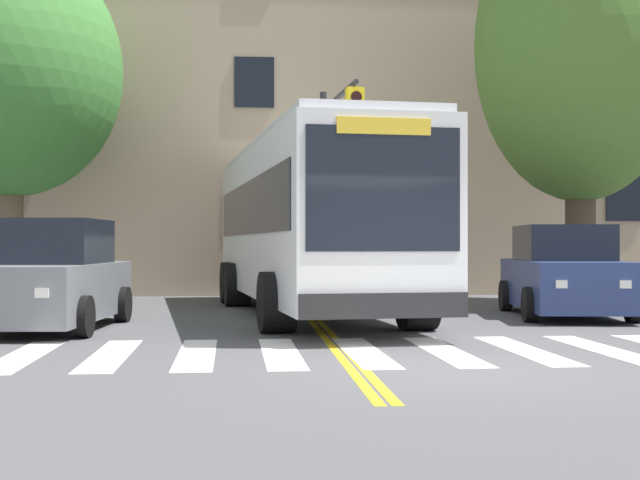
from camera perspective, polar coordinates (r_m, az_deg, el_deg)
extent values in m
plane|color=#4C4C4F|center=(10.61, 8.93, -8.17)|extent=(120.00, 120.00, 0.00)
cube|color=white|center=(12.28, -18.45, -7.05)|extent=(0.55, 3.43, 0.01)
cube|color=white|center=(12.08, -13.24, -7.17)|extent=(0.55, 3.43, 0.01)
cube|color=white|center=(11.99, -7.90, -7.23)|extent=(0.55, 3.43, 0.01)
cube|color=white|center=(12.00, -2.53, -7.22)|extent=(0.55, 3.43, 0.01)
cube|color=white|center=(12.11, 2.79, -7.16)|extent=(0.55, 3.43, 0.01)
cube|color=white|center=(12.32, 7.97, -7.04)|extent=(0.55, 3.43, 0.01)
cube|color=white|center=(12.63, 12.94, -6.87)|extent=(0.55, 3.43, 0.01)
cube|color=white|center=(13.03, 17.62, -6.66)|extent=(0.55, 3.43, 0.01)
cube|color=gold|center=(26.01, -2.02, -3.43)|extent=(0.12, 36.00, 0.01)
cube|color=gold|center=(26.02, -1.67, -3.43)|extent=(0.12, 36.00, 0.01)
cube|color=white|center=(18.35, -0.74, 1.10)|extent=(3.83, 11.92, 2.96)
cube|color=black|center=(18.63, 3.09, 1.99)|extent=(1.26, 10.70, 1.07)
cube|color=black|center=(18.17, -4.66, 2.05)|extent=(1.26, 10.70, 1.07)
cube|color=black|center=(12.64, 4.12, 3.30)|extent=(2.24, 0.28, 1.78)
cube|color=yellow|center=(12.73, 4.12, 7.29)|extent=(1.37, 0.19, 0.24)
cube|color=#232326|center=(12.62, 4.15, -4.21)|extent=(2.45, 0.38, 0.36)
cube|color=silver|center=(18.45, -0.74, 5.95)|extent=(3.63, 11.43, 0.16)
cylinder|color=black|center=(15.14, 6.25, -3.86)|extent=(0.67, 1.06, 1.01)
cylinder|color=black|center=(14.60, -2.77, -4.00)|extent=(0.67, 1.06, 1.01)
cylinder|color=black|center=(21.18, 1.15, -2.82)|extent=(0.67, 1.06, 1.01)
cylinder|color=black|center=(20.80, -5.32, -2.86)|extent=(0.67, 1.06, 1.01)
cylinder|color=black|center=(22.26, 0.54, -2.69)|extent=(0.67, 1.06, 1.01)
cylinder|color=black|center=(21.90, -5.61, -2.73)|extent=(0.67, 1.06, 1.01)
cube|color=slate|center=(15.87, -16.79, -3.15)|extent=(2.12, 4.61, 0.94)
cube|color=black|center=(15.98, -16.65, -0.09)|extent=(1.76, 2.27, 0.76)
cube|color=white|center=(13.55, -17.38, -3.26)|extent=(0.20, 0.06, 0.14)
cylinder|color=black|center=(14.31, -14.90, -4.77)|extent=(0.27, 0.68, 0.66)
cylinder|color=black|center=(17.01, -12.51, -4.04)|extent=(0.27, 0.68, 0.66)
cylinder|color=black|center=(17.49, -18.33, -3.93)|extent=(0.27, 0.68, 0.66)
cube|color=navy|center=(18.52, 15.37, -2.72)|extent=(2.40, 4.66, 0.94)
cube|color=black|center=(18.63, 15.27, -0.17)|extent=(1.92, 2.33, 0.71)
cube|color=white|center=(16.48, 18.97, -2.71)|extent=(0.20, 0.07, 0.14)
cube|color=white|center=(16.20, 15.20, -2.75)|extent=(0.20, 0.07, 0.14)
cylinder|color=black|center=(17.44, 19.41, -3.94)|extent=(0.30, 0.68, 0.66)
cylinder|color=black|center=(17.00, 13.28, -4.04)|extent=(0.30, 0.68, 0.66)
cylinder|color=black|center=(20.10, 17.13, -3.44)|extent=(0.30, 0.68, 0.66)
cylinder|color=black|center=(19.71, 11.80, -3.51)|extent=(0.30, 0.68, 0.66)
cylinder|color=#28282D|center=(21.35, 0.21, 2.69)|extent=(0.16, 0.16, 5.09)
cylinder|color=#28282D|center=(19.67, 1.17, 9.11)|extent=(0.43, 3.88, 0.11)
cube|color=yellow|center=(17.85, 2.24, 8.12)|extent=(0.36, 0.31, 1.00)
cylinder|color=black|center=(17.75, 2.34, 9.15)|extent=(0.22, 0.05, 0.22)
cylinder|color=orange|center=(17.70, 2.34, 8.19)|extent=(0.22, 0.05, 0.22)
cylinder|color=black|center=(17.66, 2.34, 7.23)|extent=(0.22, 0.05, 0.22)
cylinder|color=#4C3D2D|center=(22.01, 16.33, -0.09)|extent=(0.71, 0.71, 3.02)
ellipsoid|color=#4C752D|center=(22.51, 16.32, 11.91)|extent=(5.96, 6.48, 7.46)
cylinder|color=brown|center=(22.55, -19.23, -0.05)|extent=(0.62, 0.62, 3.05)
ellipsoid|color=#428438|center=(22.94, -19.22, 10.34)|extent=(6.76, 7.29, 6.15)
cube|color=tan|center=(29.19, 6.30, 7.95)|extent=(39.84, 7.16, 11.21)
cube|color=black|center=(24.80, -4.23, 2.89)|extent=(1.10, 0.06, 1.40)
cube|color=black|center=(27.05, 18.92, 2.64)|extent=(1.10, 0.06, 1.40)
cube|color=black|center=(25.16, -4.23, 10.04)|extent=(1.10, 0.06, 1.40)
cube|color=black|center=(27.38, 18.91, 9.21)|extent=(1.10, 0.06, 1.40)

